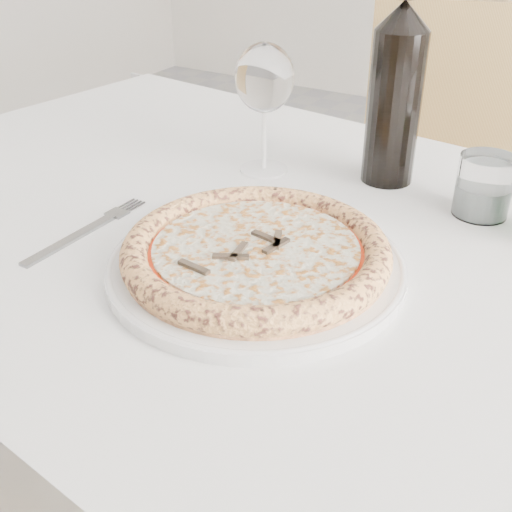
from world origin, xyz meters
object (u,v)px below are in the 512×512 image
object	(u,v)px
chair_far	(437,191)
plate	(256,264)
pizza	(256,251)
tumbler	(483,190)
wine_bottle	(395,93)
wine_glass	(264,81)
dining_table	(295,293)

from	to	relation	value
chair_far	plate	bearing A→B (deg)	-88.90
pizza	tumbler	world-z (taller)	tumbler
plate	wine_bottle	bearing A→B (deg)	84.65
chair_far	tumbler	bearing A→B (deg)	-70.12
pizza	wine_glass	distance (m)	0.32
chair_far	pizza	size ratio (longest dim) A/B	3.06
wine_glass	tumbler	xyz separation A→B (m)	(0.32, 0.02, -0.10)
tumbler	wine_bottle	world-z (taller)	wine_bottle
wine_bottle	wine_glass	bearing A→B (deg)	-159.46
chair_far	wine_bottle	xyz separation A→B (m)	(0.05, -0.50, 0.36)
chair_far	pizza	xyz separation A→B (m)	(0.02, -0.82, 0.25)
wine_glass	wine_bottle	distance (m)	0.19
plate	pizza	size ratio (longest dim) A/B	1.12
plate	pizza	distance (m)	0.02
chair_far	pizza	world-z (taller)	chair_far
plate	pizza	bearing A→B (deg)	-120.00
pizza	wine_bottle	size ratio (longest dim) A/B	0.99
dining_table	plate	xyz separation A→B (m)	(0.00, -0.10, 0.10)
dining_table	pizza	bearing A→B (deg)	-90.00
wine_bottle	chair_far	bearing A→B (deg)	95.30
dining_table	wine_glass	xyz separation A→B (m)	(-0.14, 0.16, 0.23)
plate	tumbler	world-z (taller)	tumbler
chair_far	wine_glass	world-z (taller)	wine_glass
wine_glass	wine_bottle	size ratio (longest dim) A/B	0.63
wine_bottle	pizza	bearing A→B (deg)	-95.35
dining_table	wine_bottle	distance (m)	0.32
pizza	wine_bottle	distance (m)	0.34
wine_glass	wine_bottle	xyz separation A→B (m)	(0.17, 0.07, -0.01)
wine_glass	tumbler	size ratio (longest dim) A/B	2.36
dining_table	tumbler	size ratio (longest dim) A/B	19.00
dining_table	wine_glass	world-z (taller)	wine_glass
dining_table	tumbler	world-z (taller)	tumbler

